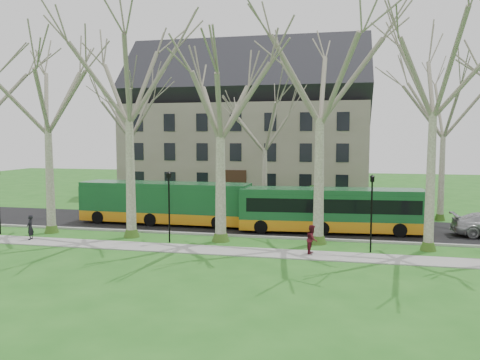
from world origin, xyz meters
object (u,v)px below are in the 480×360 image
(bus_lead, at_px, (165,202))
(bus_follow, at_px, (331,210))
(pedestrian_b, at_px, (312,239))
(pedestrian_a, at_px, (30,227))

(bus_lead, height_order, bus_follow, bus_lead)
(bus_lead, bearing_deg, bus_follow, -1.49)
(bus_follow, xyz_separation_m, pedestrian_b, (-0.92, -6.25, -0.73))
(pedestrian_b, bearing_deg, bus_lead, 63.83)
(bus_lead, bearing_deg, pedestrian_a, -130.70)
(bus_follow, distance_m, pedestrian_b, 6.36)
(bus_lead, relative_size, pedestrian_a, 8.20)
(bus_lead, distance_m, bus_follow, 12.18)
(bus_lead, xyz_separation_m, pedestrian_a, (-6.32, -6.96, -0.82))
(bus_lead, bearing_deg, pedestrian_b, -29.97)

